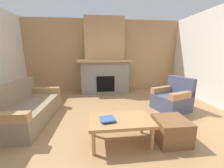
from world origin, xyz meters
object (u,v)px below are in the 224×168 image
at_px(ottoman, 171,130).
at_px(fireplace, 105,61).
at_px(armchair, 172,99).
at_px(coffee_table, 121,122).
at_px(couch, 27,109).

bearing_deg(ottoman, fireplace, 105.41).
bearing_deg(ottoman, armchair, 59.88).
height_order(armchair, coffee_table, armchair).
distance_m(couch, ottoman, 2.92).
distance_m(fireplace, couch, 3.02).
bearing_deg(armchair, coffee_table, -141.98).
xyz_separation_m(fireplace, coffee_table, (0.05, -3.21, -0.79)).
bearing_deg(armchair, fireplace, 130.04).
xyz_separation_m(armchair, ottoman, (-0.75, -1.29, -0.09)).
xyz_separation_m(armchair, coffee_table, (-1.59, -1.25, 0.08)).
distance_m(fireplace, coffee_table, 3.30).
bearing_deg(armchair, ottoman, -120.12).
xyz_separation_m(fireplace, couch, (-1.84, -2.23, -0.88)).
bearing_deg(couch, ottoman, -20.62).
height_order(fireplace, coffee_table, fireplace).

